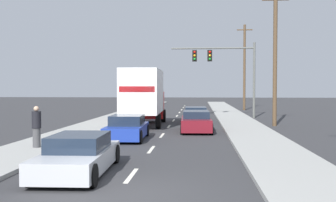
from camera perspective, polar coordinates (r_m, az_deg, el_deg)
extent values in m
plane|color=#333335|center=(34.69, 1.10, -2.41)|extent=(140.00, 140.00, 0.00)
cube|color=#9E9E99|center=(29.78, 10.13, -3.03)|extent=(2.84, 80.00, 0.14)
cube|color=#9E9E99|center=(30.45, -8.85, -2.91)|extent=(2.84, 80.00, 0.14)
cube|color=silver|center=(12.17, -5.28, -10.58)|extent=(0.14, 2.00, 0.01)
cube|color=silver|center=(17.04, -2.42, -6.96)|extent=(0.14, 2.00, 0.01)
cube|color=silver|center=(21.96, -0.86, -4.95)|extent=(0.14, 2.00, 0.01)
cube|color=silver|center=(26.91, 0.13, -3.67)|extent=(0.14, 2.00, 0.01)
cube|color=silver|center=(31.88, 0.80, -2.79)|extent=(0.14, 2.00, 0.01)
cube|color=silver|center=(36.86, 1.30, -2.15)|extent=(0.14, 2.00, 0.01)
cube|color=silver|center=(41.84, 1.67, -1.66)|extent=(0.14, 2.00, 0.01)
cube|color=silver|center=(46.83, 1.97, -1.27)|extent=(0.14, 2.00, 0.01)
cube|color=silver|center=(51.82, 2.21, -0.96)|extent=(0.14, 2.00, 0.01)
cube|color=silver|center=(56.81, 2.40, -0.70)|extent=(0.14, 2.00, 0.01)
cube|color=white|center=(26.54, -3.68, 1.41)|extent=(2.51, 5.68, 2.88)
cube|color=red|center=(23.77, -4.49, 1.69)|extent=(2.15, 0.08, 0.36)
cube|color=red|center=(30.30, -2.82, -0.57)|extent=(2.34, 1.92, 2.02)
cylinder|color=black|center=(30.50, -4.96, -2.12)|extent=(0.32, 0.97, 0.96)
cylinder|color=black|center=(30.25, -0.65, -2.14)|extent=(0.32, 0.97, 0.96)
cylinder|color=black|center=(25.69, -6.52, -2.89)|extent=(0.32, 0.97, 0.96)
cylinder|color=black|center=(25.40, -1.40, -2.93)|extent=(0.32, 0.97, 0.96)
cube|color=#1E389E|center=(20.30, -5.91, -4.28)|extent=(1.85, 4.07, 0.60)
cube|color=#192333|center=(20.30, -5.89, -2.73)|extent=(1.60, 2.05, 0.49)
cylinder|color=black|center=(21.90, -7.43, -4.15)|extent=(0.23, 0.64, 0.64)
cylinder|color=black|center=(21.64, -3.08, -4.21)|extent=(0.23, 0.64, 0.64)
cylinder|color=black|center=(19.04, -9.11, -5.08)|extent=(0.23, 0.64, 0.64)
cylinder|color=black|center=(18.75, -4.12, -5.17)|extent=(0.23, 0.64, 0.64)
cube|color=#B7BABF|center=(12.64, -12.72, -8.18)|extent=(1.92, 4.61, 0.58)
cube|color=#192333|center=(12.63, -12.65, -5.76)|extent=(1.64, 2.24, 0.48)
cylinder|color=black|center=(14.53, -14.08, -7.31)|extent=(0.24, 0.65, 0.64)
cylinder|color=black|center=(14.15, -7.57, -7.52)|extent=(0.24, 0.65, 0.64)
cylinder|color=black|center=(11.32, -19.20, -10.01)|extent=(0.24, 0.65, 0.64)
cylinder|color=black|center=(10.82, -10.87, -10.49)|extent=(0.24, 0.65, 0.64)
cube|color=slate|center=(30.19, 3.99, -2.21)|extent=(1.86, 4.49, 0.62)
cube|color=#192333|center=(29.92, 4.00, -1.26)|extent=(1.59, 2.31, 0.41)
cylinder|color=black|center=(31.87, 2.48, -2.22)|extent=(0.24, 0.65, 0.64)
cylinder|color=black|center=(31.90, 5.40, -2.23)|extent=(0.24, 0.65, 0.64)
cylinder|color=black|center=(28.53, 2.41, -2.71)|extent=(0.24, 0.65, 0.64)
cylinder|color=black|center=(28.56, 5.68, -2.72)|extent=(0.24, 0.65, 0.64)
cube|color=maroon|center=(23.96, 4.06, -3.23)|extent=(1.83, 4.52, 0.68)
cube|color=#192333|center=(23.87, 4.06, -1.93)|extent=(1.57, 2.33, 0.42)
cylinder|color=black|center=(25.66, 2.19, -3.24)|extent=(0.24, 0.65, 0.64)
cylinder|color=black|center=(25.69, 5.79, -3.24)|extent=(0.24, 0.65, 0.64)
cylinder|color=black|center=(22.30, 2.06, -4.02)|extent=(0.24, 0.65, 0.64)
cylinder|color=black|center=(22.33, 6.20, -4.03)|extent=(0.24, 0.65, 0.64)
cylinder|color=#595B56|center=(35.02, 12.26, 2.92)|extent=(0.20, 0.20, 6.51)
cylinder|color=#595B56|center=(34.87, 6.42, 7.54)|extent=(7.15, 0.14, 0.14)
cube|color=black|center=(34.81, 6.02, 6.48)|extent=(0.40, 0.56, 0.95)
sphere|color=red|center=(34.52, 6.03, 7.01)|extent=(0.20, 0.20, 0.20)
sphere|color=orange|center=(34.50, 6.03, 6.52)|extent=(0.20, 0.20, 0.20)
sphere|color=green|center=(34.48, 6.03, 6.02)|extent=(0.20, 0.20, 0.20)
cube|color=black|center=(34.80, 3.84, 6.49)|extent=(0.40, 0.56, 0.95)
sphere|color=red|center=(34.51, 3.84, 7.02)|extent=(0.20, 0.20, 0.20)
sphere|color=orange|center=(34.49, 3.84, 6.53)|extent=(0.20, 0.20, 0.20)
sphere|color=green|center=(34.46, 3.84, 6.03)|extent=(0.20, 0.20, 0.20)
cylinder|color=brown|center=(28.13, 15.12, 5.88)|extent=(0.28, 0.28, 9.20)
cube|color=brown|center=(28.68, 15.20, 13.89)|extent=(1.80, 0.12, 0.12)
cylinder|color=brown|center=(47.21, 10.92, 4.75)|extent=(0.28, 0.28, 9.94)
cube|color=brown|center=(47.62, 10.95, 10.00)|extent=(1.80, 0.12, 0.12)
cylinder|color=#3F3F42|center=(17.53, -18.35, -5.03)|extent=(0.32, 0.32, 0.81)
cylinder|color=black|center=(17.46, -18.37, -2.57)|extent=(0.38, 0.38, 0.70)
sphere|color=tan|center=(17.43, -18.39, -1.06)|extent=(0.22, 0.22, 0.22)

